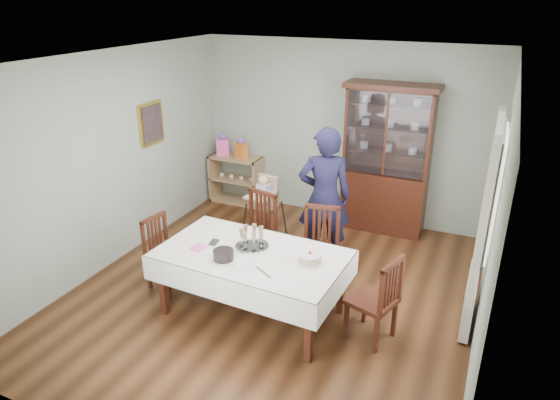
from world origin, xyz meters
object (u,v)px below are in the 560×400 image
Objects in this scene: chair_far_left at (254,247)px; gift_bag_orange at (241,149)px; high_chair at (264,215)px; champagne_tray at (252,241)px; woman at (324,197)px; gift_bag_pink at (223,146)px; chair_end_right at (372,314)px; chair_end_left at (167,267)px; birthday_cake at (310,258)px; chair_far_right at (318,265)px; china_cabinet at (387,157)px; dining_table at (252,283)px; sideboard at (236,179)px.

gift_bag_orange is (-1.17, 1.86, 0.65)m from chair_far_left.
champagne_tray is at bearing -58.55° from high_chair.
gift_bag_pink is at bearing -53.43° from woman.
champagne_tray is (-1.37, 0.00, 0.54)m from chair_end_right.
chair_end_right reaches higher than chair_end_left.
woman is 1.39m from birthday_cake.
birthday_cake is (0.70, -0.06, -0.02)m from champagne_tray.
woman is 2.32m from gift_bag_orange.
china_cabinet is at bearing 69.58° from chair_far_right.
chair_end_right is (0.53, -2.61, -0.84)m from china_cabinet.
dining_table is 3.25m from sideboard.
woman is at bearing -4.89° from high_chair.
high_chair is at bearing 129.05° from birthday_cake.
chair_end_left is 2.12m from woman.
chair_end_left is 0.92× the size of chair_end_right.
gift_bag_orange is at bearing 18.62° from chair_end_left.
china_cabinet is 2.14× the size of chair_far_left.
high_chair is (-1.14, 0.85, 0.09)m from chair_far_right.
birthday_cake is (0.33, -1.35, -0.11)m from woman.
woman is at bearing 74.02° from champagne_tray.
woman is (1.51, 1.33, 0.65)m from chair_end_left.
chair_far_left is at bearing -33.84° from chair_end_left.
chair_far_right is 3.15m from gift_bag_pink.
woman reaches higher than high_chair.
chair_far_left reaches higher than chair_end_left.
birthday_cake is at bearing -24.59° from chair_far_left.
china_cabinet reaches higher than chair_far_right.
sideboard is at bearing 5.28° from gift_bag_pink.
high_chair is (-1.98, 1.55, 0.09)m from chair_end_right.
champagne_tray is (-0.06, 0.12, 0.44)m from dining_table.
china_cabinet reaches higher than birthday_cake.
high_chair is (0.53, 1.59, 0.12)m from chair_end_left.
dining_table is at bearing -58.36° from high_chair.
sideboard is at bearing 122.20° from champagne_tray.
chair_far_right is at bearing -55.90° from chair_end_left.
sideboard is at bearing 179.51° from china_cabinet.
china_cabinet reaches higher than gift_bag_pink.
chair_end_right is at bearing -78.60° from china_cabinet.
gift_bag_orange reaches higher than dining_table.
dining_table is 5.35× the size of gift_bag_pink.
gift_bag_pink is (-1.87, 2.61, 0.14)m from champagne_tray.
chair_far_right is at bearing 52.81° from champagne_tray.
gift_bag_orange is at bearing 120.43° from champagne_tray.
woman is at bearing 77.47° from dining_table.
chair_end_left is at bearing 179.50° from birthday_cake.
chair_far_right is (0.89, -0.06, -0.01)m from chair_far_left.
birthday_cake is (1.83, -0.02, 0.55)m from chair_end_left.
woman is 1.88× the size of high_chair.
birthday_cake is at bearing 80.64° from woman.
chair_end_right is 3.47× the size of birthday_cake.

